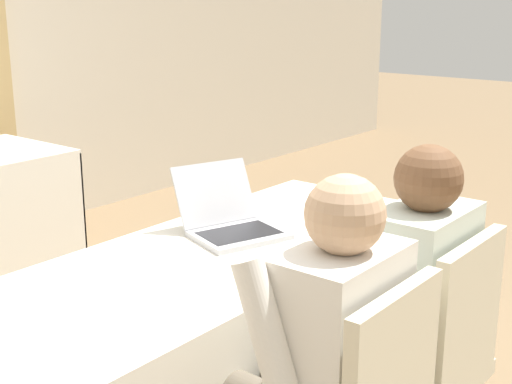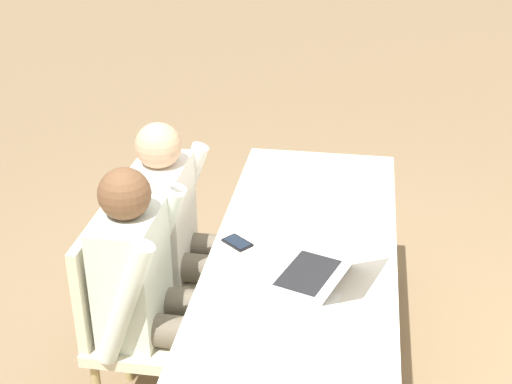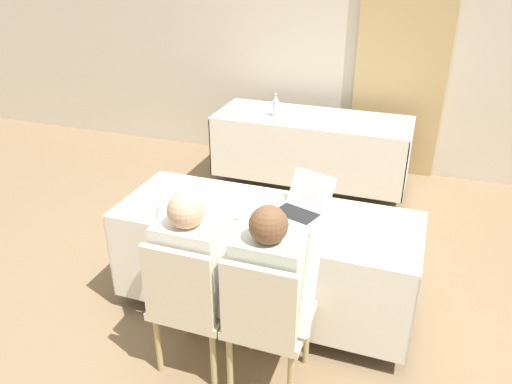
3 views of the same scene
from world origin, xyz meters
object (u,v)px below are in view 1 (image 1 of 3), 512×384
Objects in this scene: laptop at (231,222)px; person_white_shirt at (397,301)px; chair_near_right at (425,358)px; person_checkered_shirt at (315,357)px; cell_phone at (274,274)px.

laptop is 0.67m from person_white_shirt.
person_white_shirt is (0.00, 0.10, 0.16)m from chair_near_right.
laptop is 0.37× the size of person_checkered_shirt.
person_white_shirt is at bearing -12.92° from cell_phone.
cell_phone is 0.39m from person_white_shirt.
person_checkered_shirt is at bearing -104.70° from laptop.
laptop is 0.48× the size of chair_near_right.
cell_phone is (-0.22, -0.36, -0.04)m from laptop.
cell_phone is at bearing -102.41° from laptop.
laptop reaches higher than chair_near_right.
chair_near_right is (0.23, -0.40, -0.25)m from cell_phone.
person_checkered_shirt is (-0.22, -0.30, -0.09)m from cell_phone.
person_checkered_shirt is at bearing -86.73° from cell_phone.
chair_near_right is (0.02, -0.76, -0.29)m from laptop.
person_checkered_shirt is at bearing 0.00° from person_white_shirt.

